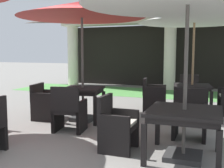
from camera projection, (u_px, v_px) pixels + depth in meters
ground_plane at (79, 157)px, 4.13m from camera, size 60.00×60.00×0.00m
background_pavilion at (171, 15)px, 11.34m from camera, size 10.24×2.61×3.97m
lawn_strip at (163, 93)px, 10.42m from camera, size 12.04×2.46×0.01m
patio_table_near_foreground at (184, 116)px, 4.00m from camera, size 1.03×1.03×0.73m
patio_chair_near_foreground_north at (190, 116)px, 4.99m from camera, size 0.58×0.51×0.89m
patio_chair_near_foreground_west at (117, 126)px, 4.39m from camera, size 0.52×0.56×0.87m
patio_table_mid_left at (192, 89)px, 7.02m from camera, size 1.03×1.03×0.73m
patio_umbrella_mid_left at (195, 16)px, 6.81m from camera, size 2.76×2.76×2.69m
patio_chair_mid_left_north at (189, 92)px, 7.99m from camera, size 0.62×0.61×0.89m
patio_chair_mid_left_west at (153, 96)px, 7.24m from camera, size 0.66×0.69×0.86m
patio_table_far_back at (83, 92)px, 6.26m from camera, size 0.98×0.98×0.76m
patio_umbrella_far_back at (82, 10)px, 6.05m from camera, size 2.80×2.80×2.71m
patio_chair_far_back_west at (46, 102)px, 6.47m from camera, size 0.64×0.72×0.82m
patio_chair_far_back_south at (69, 111)px, 5.41m from camera, size 0.65×0.62×0.91m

